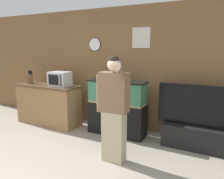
{
  "coord_description": "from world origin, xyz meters",
  "views": [
    {
      "loc": [
        2.0,
        -1.73,
        1.76
      ],
      "look_at": [
        0.31,
        1.54,
        1.05
      ],
      "focal_mm": 35.0,
      "sensor_mm": 36.0,
      "label": 1
    }
  ],
  "objects_px": {
    "knife_block": "(30,78)",
    "person_standing": "(113,108)",
    "tv_on_stand": "(198,130)",
    "counter_island": "(49,104)",
    "aquarium_on_stand": "(117,108)",
    "microwave": "(60,79)"
  },
  "relations": [
    {
      "from": "counter_island",
      "to": "tv_on_stand",
      "type": "bearing_deg",
      "value": 3.65
    },
    {
      "from": "counter_island",
      "to": "person_standing",
      "type": "xyz_separation_m",
      "value": [
        2.11,
        -0.84,
        0.4
      ]
    },
    {
      "from": "microwave",
      "to": "knife_block",
      "type": "distance_m",
      "value": 0.89
    },
    {
      "from": "counter_island",
      "to": "aquarium_on_stand",
      "type": "relative_size",
      "value": 1.31
    },
    {
      "from": "person_standing",
      "to": "aquarium_on_stand",
      "type": "bearing_deg",
      "value": 112.95
    },
    {
      "from": "person_standing",
      "to": "knife_block",
      "type": "bearing_deg",
      "value": 162.53
    },
    {
      "from": "counter_island",
      "to": "tv_on_stand",
      "type": "height_order",
      "value": "tv_on_stand"
    },
    {
      "from": "knife_block",
      "to": "person_standing",
      "type": "xyz_separation_m",
      "value": [
        2.65,
        -0.84,
        -0.17
      ]
    },
    {
      "from": "microwave",
      "to": "tv_on_stand",
      "type": "relative_size",
      "value": 0.31
    },
    {
      "from": "microwave",
      "to": "aquarium_on_stand",
      "type": "height_order",
      "value": "microwave"
    },
    {
      "from": "microwave",
      "to": "aquarium_on_stand",
      "type": "bearing_deg",
      "value": 5.49
    },
    {
      "from": "knife_block",
      "to": "aquarium_on_stand",
      "type": "xyz_separation_m",
      "value": [
        2.23,
        0.16,
        -0.47
      ]
    },
    {
      "from": "tv_on_stand",
      "to": "knife_block",
      "type": "bearing_deg",
      "value": -176.77
    },
    {
      "from": "knife_block",
      "to": "person_standing",
      "type": "height_order",
      "value": "person_standing"
    },
    {
      "from": "counter_island",
      "to": "person_standing",
      "type": "bearing_deg",
      "value": -21.75
    },
    {
      "from": "counter_island",
      "to": "microwave",
      "type": "bearing_deg",
      "value": 3.79
    },
    {
      "from": "microwave",
      "to": "knife_block",
      "type": "relative_size",
      "value": 1.41
    },
    {
      "from": "aquarium_on_stand",
      "to": "tv_on_stand",
      "type": "bearing_deg",
      "value": 2.01
    },
    {
      "from": "aquarium_on_stand",
      "to": "tv_on_stand",
      "type": "xyz_separation_m",
      "value": [
        1.55,
        0.05,
        -0.23
      ]
    },
    {
      "from": "person_standing",
      "to": "tv_on_stand",
      "type": "bearing_deg",
      "value": 42.93
    },
    {
      "from": "aquarium_on_stand",
      "to": "person_standing",
      "type": "xyz_separation_m",
      "value": [
        0.42,
        -0.99,
        0.3
      ]
    },
    {
      "from": "counter_island",
      "to": "person_standing",
      "type": "height_order",
      "value": "person_standing"
    }
  ]
}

